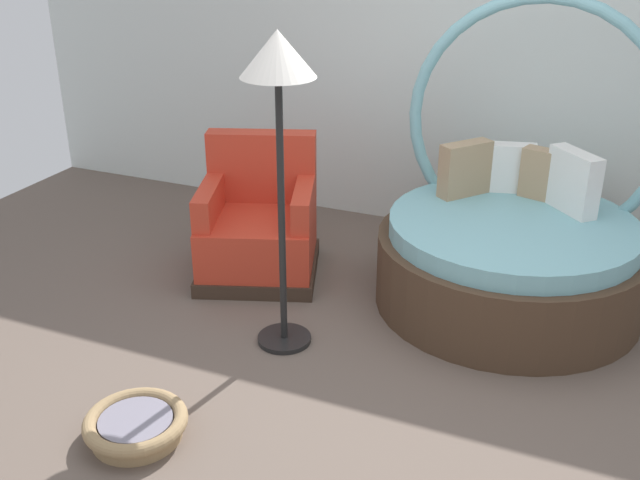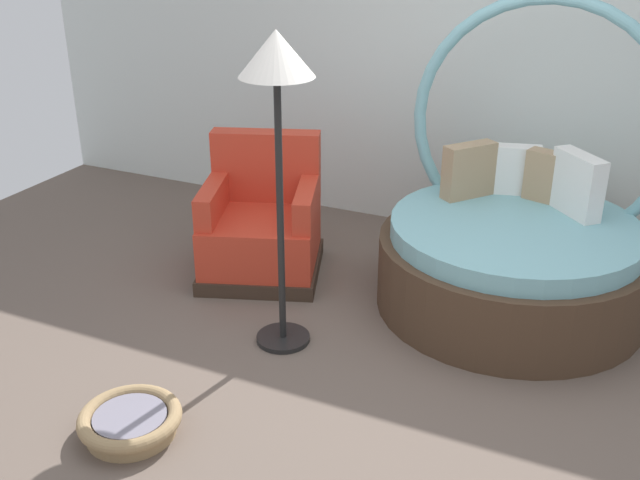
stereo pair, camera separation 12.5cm
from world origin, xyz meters
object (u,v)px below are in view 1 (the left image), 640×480
(round_daybed, at_px, (512,244))
(red_armchair, at_px, (259,228))
(floor_lamp, at_px, (278,87))
(pet_basket, at_px, (136,425))

(round_daybed, height_order, red_armchair, round_daybed)
(red_armchair, relative_size, floor_lamp, 0.56)
(round_daybed, bearing_deg, floor_lamp, -136.88)
(pet_basket, bearing_deg, round_daybed, 56.50)
(red_armchair, bearing_deg, pet_basket, -81.58)
(round_daybed, relative_size, floor_lamp, 1.05)
(red_armchair, distance_m, pet_basket, 1.89)
(round_daybed, bearing_deg, red_armchair, -170.71)
(round_daybed, distance_m, pet_basket, 2.58)
(red_armchair, xyz_separation_m, floor_lamp, (0.56, -0.78, 1.20))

